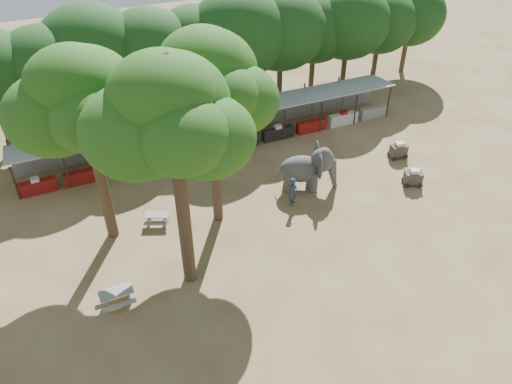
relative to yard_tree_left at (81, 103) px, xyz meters
name	(u,v)px	position (x,y,z in m)	size (l,w,h in m)	color
ground	(311,270)	(9.13, -7.19, -8.20)	(100.00, 100.00, 0.00)	brown
vendor_stalls	(220,130)	(9.13, 6.65, -7.02)	(28.00, 2.99, 2.80)	gray
yard_tree_left	(81,103)	(0.00, 0.00, 0.00)	(7.10, 6.90, 11.02)	#332316
yard_tree_center	(168,118)	(3.00, -5.00, 1.01)	(7.10, 6.90, 12.04)	#332316
yard_tree_back	(207,83)	(6.00, -1.00, 0.34)	(7.10, 6.90, 11.36)	#332316
backdrop_trees	(193,47)	(9.13, 11.81, -2.69)	(46.46, 5.95, 8.33)	#332316
elephant	(308,168)	(12.46, -0.52, -6.75)	(3.89, 3.00, 2.90)	#3C3A3A
handler	(293,191)	(10.79, -1.73, -7.26)	(0.68, 0.45, 1.88)	#26384C
picnic_table_near	(117,296)	(-0.61, -5.38, -7.68)	(1.64, 1.49, 0.80)	gray
picnic_table_far	(157,217)	(2.70, -0.24, -7.75)	(1.74, 1.66, 0.68)	gray
cart_front	(413,177)	(18.80, -3.02, -7.62)	(1.43, 1.21, 1.18)	#352A23
cart_back	(399,150)	(19.95, 0.08, -7.61)	(1.31, 0.94, 1.19)	#352A23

